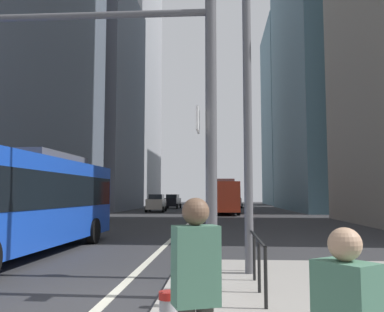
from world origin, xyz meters
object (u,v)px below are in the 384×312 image
Objects in this scene: car_receding_near at (235,201)px; traffic_signal_gantry at (115,86)px; street_lamp_post at (247,54)px; pedestrian_waiting at (196,290)px; city_bus_blue_oncoming at (19,198)px; car_receding_far at (235,201)px; bollard_right at (193,275)px; city_bus_red_receding at (224,195)px; car_oncoming_mid at (156,203)px; bollard_back at (193,273)px; car_oncoming_far at (173,201)px.

car_receding_near is 0.77× the size of traffic_signal_gantry.
traffic_signal_gantry is 0.75× the size of street_lamp_post.
street_lamp_post reaches higher than pedestrian_waiting.
city_bus_blue_oncoming is 6.57× the size of pedestrian_waiting.
bollard_right is (-2.75, -57.06, -0.35)m from car_receding_far.
traffic_signal_gantry is (-2.49, -34.48, 2.26)m from city_bus_red_receding.
car_oncoming_mid reaches higher than bollard_back.
car_receding_far is at bearing 33.29° from car_oncoming_far.
traffic_signal_gantry reaches higher than pedestrian_waiting.
car_oncoming_mid is 0.96× the size of car_oncoming_far.
car_receding_near is 53.40m from bollard_right.
car_receding_near is at bearing 79.77° from city_bus_blue_oncoming.
car_receding_far is (1.86, 21.46, -0.85)m from city_bus_red_receding.
car_oncoming_mid reaches higher than bollard_right.
car_oncoming_far is at bearing 96.61° from pedestrian_waiting.
traffic_signal_gantry is at bearing -84.89° from car_oncoming_far.
bollard_right is 1.10× the size of bollard_back.
city_bus_red_receding reaches higher than bollard_back.
car_receding_near is (8.55, 47.40, -0.85)m from city_bus_blue_oncoming.
pedestrian_waiting is (-2.51, -60.32, 0.15)m from car_receding_far.
traffic_signal_gantry is (4.99, -38.48, 3.10)m from car_oncoming_mid.
city_bus_blue_oncoming is 30.42m from city_bus_red_receding.
car_oncoming_mid and car_oncoming_far have the same top height.
car_oncoming_far is at bearing -146.71° from car_receding_far.
car_receding_near is at bearing 87.10° from bollard_right.
car_oncoming_far is at bearing 96.78° from bollard_right.
traffic_signal_gantry is 3.47m from street_lamp_post.
street_lamp_post is at bearing -78.13° from car_oncoming_mid.
car_oncoming_far is (0.51, 11.66, 0.00)m from car_oncoming_mid.
traffic_signal_gantry reaches higher than car_receding_near.
car_oncoming_mid is 16.59m from car_receding_near.
car_receding_far is 5.06× the size of bollard_right.
car_receding_far is 0.75× the size of traffic_signal_gantry.
street_lamp_post is (7.20, -48.34, 4.29)m from car_oncoming_far.
car_oncoming_mid is 2.48× the size of pedestrian_waiting.
traffic_signal_gantry is 3.40× the size of pedestrian_waiting.
car_receding_far is 54.34m from street_lamp_post.
bollard_right is at bearing -87.55° from bollard_back.
traffic_signal_gantry is at bearing -94.71° from car_receding_near.
traffic_signal_gantry reaches higher than car_receding_far.
bollard_back is (1.59, -0.66, -3.49)m from traffic_signal_gantry.
city_bus_blue_oncoming is at bearing 134.62° from bollard_right.
street_lamp_post reaches higher than car_oncoming_mid.
car_oncoming_mid and car_receding_far have the same top height.
city_bus_blue_oncoming reaches higher than car_receding_near.
car_receding_far reaches higher than pedestrian_waiting.
bollard_back is 0.46× the size of pedestrian_waiting.
street_lamp_post is 7.49m from pedestrian_waiting.
city_bus_blue_oncoming is 13.08× the size of bollard_right.
pedestrian_waiting is (6.09, -9.20, -0.70)m from city_bus_blue_oncoming.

